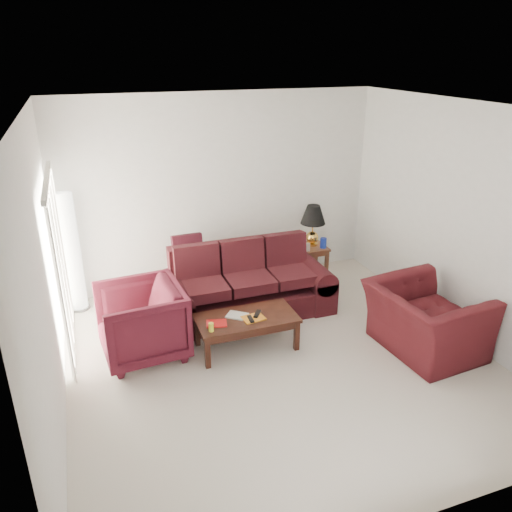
{
  "coord_description": "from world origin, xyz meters",
  "views": [
    {
      "loc": [
        -2.03,
        -4.82,
        3.57
      ],
      "look_at": [
        0.0,
        0.85,
        1.05
      ],
      "focal_mm": 35.0,
      "sensor_mm": 36.0,
      "label": 1
    }
  ],
  "objects_px": {
    "coffee_table": "(246,332)",
    "sofa": "(247,282)",
    "end_table": "(310,261)",
    "floor_lamp": "(71,253)",
    "armchair_right": "(425,320)",
    "armchair_left": "(141,322)"
  },
  "relations": [
    {
      "from": "coffee_table",
      "to": "sofa",
      "type": "bearing_deg",
      "value": 78.07
    },
    {
      "from": "end_table",
      "to": "floor_lamp",
      "type": "relative_size",
      "value": 0.3
    },
    {
      "from": "end_table",
      "to": "sofa",
      "type": "bearing_deg",
      "value": -148.75
    },
    {
      "from": "sofa",
      "to": "armchair_right",
      "type": "relative_size",
      "value": 1.86
    },
    {
      "from": "end_table",
      "to": "armchair_right",
      "type": "height_order",
      "value": "armchair_right"
    },
    {
      "from": "armchair_left",
      "to": "armchair_right",
      "type": "height_order",
      "value": "armchair_left"
    },
    {
      "from": "end_table",
      "to": "armchair_right",
      "type": "distance_m",
      "value": 2.54
    },
    {
      "from": "coffee_table",
      "to": "floor_lamp",
      "type": "bearing_deg",
      "value": 145.21
    },
    {
      "from": "floor_lamp",
      "to": "armchair_left",
      "type": "bearing_deg",
      "value": -64.25
    },
    {
      "from": "end_table",
      "to": "armchair_right",
      "type": "bearing_deg",
      "value": -81.32
    },
    {
      "from": "end_table",
      "to": "armchair_right",
      "type": "xyz_separation_m",
      "value": [
        0.38,
        -2.51,
        0.16
      ]
    },
    {
      "from": "floor_lamp",
      "to": "coffee_table",
      "type": "relative_size",
      "value": 1.41
    },
    {
      "from": "floor_lamp",
      "to": "end_table",
      "type": "bearing_deg",
      "value": -1.61
    },
    {
      "from": "sofa",
      "to": "armchair_left",
      "type": "relative_size",
      "value": 2.38
    },
    {
      "from": "armchair_left",
      "to": "coffee_table",
      "type": "xyz_separation_m",
      "value": [
        1.26,
        -0.29,
        -0.24
      ]
    },
    {
      "from": "floor_lamp",
      "to": "coffee_table",
      "type": "xyz_separation_m",
      "value": [
        2.0,
        -1.82,
        -0.67
      ]
    },
    {
      "from": "armchair_right",
      "to": "floor_lamp",
      "type": "bearing_deg",
      "value": 52.36
    },
    {
      "from": "sofa",
      "to": "floor_lamp",
      "type": "bearing_deg",
      "value": 152.41
    },
    {
      "from": "floor_lamp",
      "to": "coffee_table",
      "type": "bearing_deg",
      "value": -42.26
    },
    {
      "from": "end_table",
      "to": "coffee_table",
      "type": "height_order",
      "value": "end_table"
    },
    {
      "from": "armchair_left",
      "to": "armchair_right",
      "type": "bearing_deg",
      "value": 67.57
    },
    {
      "from": "sofa",
      "to": "floor_lamp",
      "type": "xyz_separation_m",
      "value": [
        -2.3,
        0.96,
        0.4
      ]
    }
  ]
}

